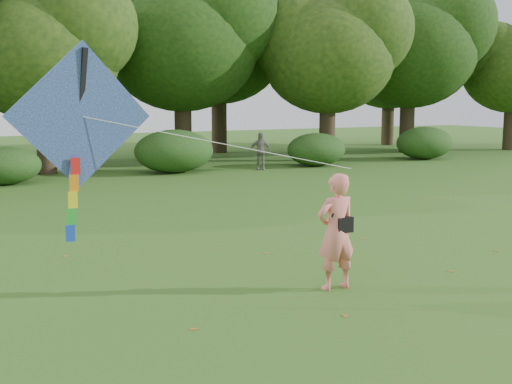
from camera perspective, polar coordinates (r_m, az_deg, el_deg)
name	(u,v)px	position (r m, az deg, el deg)	size (l,w,h in m)	color
ground	(374,290)	(11.18, 10.43, -8.54)	(100.00, 100.00, 0.00)	#265114
man_kite_flyer	(336,232)	(10.89, 7.12, -3.52)	(0.72, 0.48, 1.99)	#F07B71
bystander_right	(260,151)	(29.03, 0.38, 3.66)	(1.00, 0.41, 1.70)	gray
crossbody_bag	(343,224)	(10.91, 7.72, -2.82)	(0.43, 0.20, 0.75)	black
flying_kite	(81,119)	(10.14, -15.30, 6.24)	(5.31, 1.48, 3.05)	#2752A9
tree_line	(111,48)	(32.47, -12.81, 12.36)	(54.70, 15.30, 9.48)	#3A2D1E
shrub_band	(90,157)	(26.79, -14.57, 3.02)	(39.15, 3.22, 1.88)	#264919
fallen_leaves	(273,248)	(13.94, 1.56, -5.00)	(10.87, 12.25, 0.01)	olive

